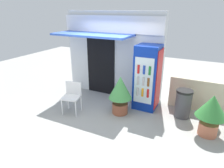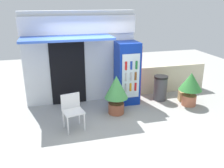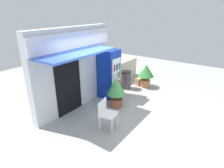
{
  "view_description": "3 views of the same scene",
  "coord_description": "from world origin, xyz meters",
  "px_view_note": "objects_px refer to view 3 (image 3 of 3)",
  "views": [
    {
      "loc": [
        2.52,
        -4.18,
        2.83
      ],
      "look_at": [
        0.24,
        0.42,
        0.84
      ],
      "focal_mm": 31.45,
      "sensor_mm": 36.0,
      "label": 1
    },
    {
      "loc": [
        -1.19,
        -5.53,
        3.05
      ],
      "look_at": [
        0.44,
        0.59,
        0.82
      ],
      "focal_mm": 38.42,
      "sensor_mm": 36.0,
      "label": 2
    },
    {
      "loc": [
        -4.5,
        -2.95,
        3.27
      ],
      "look_at": [
        0.44,
        0.54,
        0.85
      ],
      "focal_mm": 30.12,
      "sensor_mm": 36.0,
      "label": 3
    }
  ],
  "objects_px": {
    "plastic_chair": "(106,112)",
    "potted_plant_curbside": "(146,73)",
    "drink_cooler": "(109,74)",
    "potted_plant_near_shop": "(116,89)",
    "trash_bin": "(126,80)",
    "cardboard_box": "(139,81)"
  },
  "relations": [
    {
      "from": "cardboard_box",
      "to": "trash_bin",
      "type": "bearing_deg",
      "value": 158.62
    },
    {
      "from": "drink_cooler",
      "to": "plastic_chair",
      "type": "relative_size",
      "value": 2.16
    },
    {
      "from": "potted_plant_near_shop",
      "to": "drink_cooler",
      "type": "bearing_deg",
      "value": 51.93
    },
    {
      "from": "drink_cooler",
      "to": "potted_plant_near_shop",
      "type": "xyz_separation_m",
      "value": [
        -0.55,
        -0.7,
        -0.27
      ]
    },
    {
      "from": "plastic_chair",
      "to": "drink_cooler",
      "type": "bearing_deg",
      "value": 33.52
    },
    {
      "from": "plastic_chair",
      "to": "potted_plant_curbside",
      "type": "relative_size",
      "value": 0.85
    },
    {
      "from": "plastic_chair",
      "to": "cardboard_box",
      "type": "bearing_deg",
      "value": 12.6
    },
    {
      "from": "potted_plant_curbside",
      "to": "trash_bin",
      "type": "distance_m",
      "value": 0.95
    },
    {
      "from": "plastic_chair",
      "to": "potted_plant_curbside",
      "type": "height_order",
      "value": "potted_plant_curbside"
    },
    {
      "from": "cardboard_box",
      "to": "drink_cooler",
      "type": "bearing_deg",
      "value": 167.69
    },
    {
      "from": "potted_plant_near_shop",
      "to": "trash_bin",
      "type": "relative_size",
      "value": 1.4
    },
    {
      "from": "cardboard_box",
      "to": "plastic_chair",
      "type": "bearing_deg",
      "value": -167.4
    },
    {
      "from": "potted_plant_near_shop",
      "to": "potted_plant_curbside",
      "type": "relative_size",
      "value": 1.08
    },
    {
      "from": "trash_bin",
      "to": "cardboard_box",
      "type": "height_order",
      "value": "trash_bin"
    },
    {
      "from": "drink_cooler",
      "to": "potted_plant_curbside",
      "type": "height_order",
      "value": "drink_cooler"
    },
    {
      "from": "plastic_chair",
      "to": "potted_plant_curbside",
      "type": "xyz_separation_m",
      "value": [
        3.57,
        0.47,
        0.12
      ]
    },
    {
      "from": "plastic_chair",
      "to": "cardboard_box",
      "type": "relative_size",
      "value": 2.42
    },
    {
      "from": "drink_cooler",
      "to": "potted_plant_curbside",
      "type": "relative_size",
      "value": 1.85
    },
    {
      "from": "trash_bin",
      "to": "plastic_chair",
      "type": "bearing_deg",
      "value": -159.35
    },
    {
      "from": "drink_cooler",
      "to": "trash_bin",
      "type": "relative_size",
      "value": 2.39
    },
    {
      "from": "drink_cooler",
      "to": "plastic_chair",
      "type": "distance_m",
      "value": 2.22
    },
    {
      "from": "plastic_chair",
      "to": "cardboard_box",
      "type": "xyz_separation_m",
      "value": [
        3.62,
        0.81,
        -0.37
      ]
    }
  ]
}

